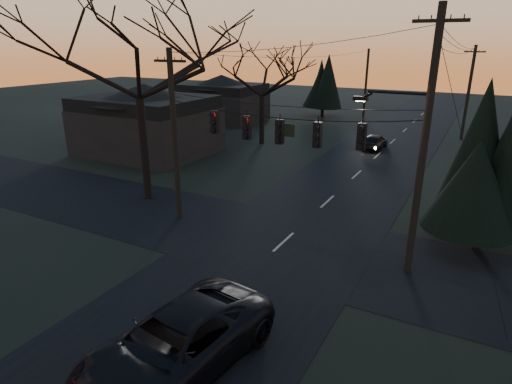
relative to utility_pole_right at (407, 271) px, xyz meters
The scene contains 15 objects.
main_road 11.41m from the utility_pole_right, 118.81° to the left, with size 8.00×120.00×0.02m, color black.
cross_road 5.50m from the utility_pole_right, behind, with size 60.00×7.00×0.02m, color black.
utility_pole_right is the anchor object (origin of this frame).
utility_pole_left 11.50m from the utility_pole_right, behind, with size 1.80×0.30×8.50m, color black, non-canonical shape.
utility_pole_far_r 28.00m from the utility_pole_right, 90.00° to the left, with size 1.80×0.30×8.50m, color black, non-canonical shape.
utility_pole_far_l 37.79m from the utility_pole_right, 107.72° to the left, with size 0.30×0.30×8.00m, color black, non-canonical shape.
span_signal_assembly 7.75m from the utility_pole_right, behind, with size 11.50×0.44×1.64m.
bare_tree_left 17.19m from the utility_pole_right, behind, with size 9.47×9.47×11.66m.
evergreen_right 5.94m from the utility_pole_right, 55.34° to the left, with size 4.11×4.11×7.32m.
bare_tree_dist 24.37m from the utility_pole_right, 132.09° to the left, with size 6.89×6.89×8.48m.
evergreen_dist 38.10m from the utility_pole_right, 115.27° to the left, with size 3.82×3.82×6.51m.
house_left_near 24.78m from the utility_pole_right, 156.04° to the left, with size 10.00×8.00×5.60m.
house_left_far 36.51m from the utility_pole_right, 134.44° to the left, with size 9.00×7.00×5.20m.
suv_near 10.00m from the utility_pole_right, 118.15° to the right, with size 2.86×6.19×1.72m, color black.
sedan_oncoming_a 21.19m from the utility_pole_right, 107.30° to the left, with size 1.55×3.84×1.31m, color black.
Camera 1 is at (7.36, -6.29, 8.74)m, focal length 30.00 mm.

